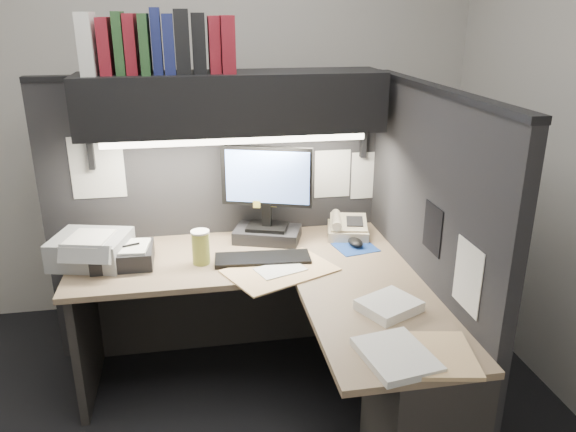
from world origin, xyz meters
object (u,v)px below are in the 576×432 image
(notebook_stack, at_px, (123,256))
(desk, at_px, (320,356))
(keyboard, at_px, (263,259))
(overhead_shelf, at_px, (233,102))
(monitor, at_px, (267,204))
(coffee_cup, at_px, (201,248))
(printer, at_px, (91,249))
(telephone, at_px, (348,228))

(notebook_stack, bearing_deg, desk, -31.57)
(keyboard, height_order, notebook_stack, notebook_stack)
(notebook_stack, bearing_deg, keyboard, -7.00)
(desk, xyz_separation_m, overhead_shelf, (-0.30, 0.75, 1.06))
(monitor, bearing_deg, keyboard, -84.20)
(coffee_cup, xyz_separation_m, printer, (-0.55, 0.11, -0.01))
(coffee_cup, distance_m, notebook_stack, 0.40)
(desk, relative_size, notebook_stack, 5.73)
(printer, bearing_deg, coffee_cup, 3.15)
(keyboard, distance_m, coffee_cup, 0.32)
(overhead_shelf, relative_size, coffee_cup, 9.34)
(overhead_shelf, distance_m, notebook_stack, 0.96)
(keyboard, bearing_deg, monitor, 80.77)
(coffee_cup, bearing_deg, overhead_shelf, 51.32)
(keyboard, distance_m, notebook_stack, 0.70)
(desk, xyz_separation_m, printer, (-1.06, 0.60, 0.36))
(monitor, distance_m, coffee_cup, 0.46)
(overhead_shelf, relative_size, keyboard, 3.19)
(monitor, relative_size, printer, 1.49)
(overhead_shelf, distance_m, telephone, 0.96)
(desk, bearing_deg, keyboard, 113.02)
(notebook_stack, bearing_deg, overhead_shelf, 18.67)
(desk, xyz_separation_m, telephone, (0.33, 0.72, 0.33))
(overhead_shelf, bearing_deg, telephone, -2.74)
(telephone, distance_m, printer, 1.39)
(telephone, bearing_deg, monitor, -168.62)
(monitor, bearing_deg, telephone, 17.60)
(telephone, distance_m, coffee_cup, 0.87)
(monitor, relative_size, telephone, 2.29)
(monitor, height_order, notebook_stack, monitor)
(desk, bearing_deg, telephone, 65.64)
(telephone, relative_size, printer, 0.65)
(overhead_shelf, height_order, notebook_stack, overhead_shelf)
(telephone, xyz_separation_m, printer, (-1.38, -0.12, 0.03))
(printer, bearing_deg, monitor, 22.56)
(coffee_cup, height_order, notebook_stack, coffee_cup)
(overhead_shelf, xyz_separation_m, telephone, (0.63, -0.03, -0.72))
(monitor, distance_m, telephone, 0.49)
(overhead_shelf, bearing_deg, printer, -168.86)
(monitor, bearing_deg, printer, -152.65)
(monitor, bearing_deg, notebook_stack, -147.20)
(monitor, bearing_deg, overhead_shelf, -166.56)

